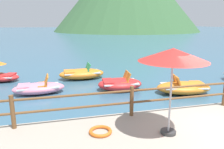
{
  "coord_description": "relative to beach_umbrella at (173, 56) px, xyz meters",
  "views": [
    {
      "loc": [
        -3.89,
        -4.51,
        3.25
      ],
      "look_at": [
        -1.43,
        5.0,
        0.9
      ],
      "focal_mm": 35.43,
      "sensor_mm": 36.0,
      "label": 1
    }
  ],
  "objects": [
    {
      "name": "ground_plane",
      "position": [
        1.15,
        39.77,
        -2.45
      ],
      "size": [
        200.0,
        200.0,
        0.0
      ],
      "primitive_type": "plane",
      "color": "#38607A"
    },
    {
      "name": "dock_railing",
      "position": [
        1.15,
        1.32,
        -1.47
      ],
      "size": [
        23.92,
        0.12,
        0.95
      ],
      "color": "brown",
      "rests_on": "promenade_dock"
    },
    {
      "name": "beach_umbrella",
      "position": [
        0.0,
        0.0,
        0.0
      ],
      "size": [
        1.7,
        1.7,
        2.24
      ],
      "color": "#B2B2B7",
      "rests_on": "promenade_dock"
    },
    {
      "name": "life_ring",
      "position": [
        -1.71,
        0.47,
        -2.0
      ],
      "size": [
        0.61,
        0.61,
        0.09
      ],
      "primitive_type": "torus",
      "color": "orange",
      "rests_on": "promenade_dock"
    },
    {
      "name": "pedal_boat_1",
      "position": [
        -1.33,
        7.83,
        -2.14
      ],
      "size": [
        2.62,
        1.32,
        0.9
      ],
      "color": "orange",
      "rests_on": "ground"
    },
    {
      "name": "pedal_boat_2",
      "position": [
        2.95,
        3.95,
        -2.16
      ],
      "size": [
        2.71,
        1.84,
        0.87
      ],
      "color": "orange",
      "rests_on": "ground"
    },
    {
      "name": "pedal_boat_3",
      "position": [
        -3.59,
        5.59,
        -2.18
      ],
      "size": [
        2.37,
        1.19,
        0.84
      ],
      "color": "pink",
      "rests_on": "ground"
    },
    {
      "name": "pedal_boat_4",
      "position": [
        0.21,
        5.2,
        -2.14
      ],
      "size": [
        2.25,
        1.53,
        0.89
      ],
      "color": "red",
      "rests_on": "ground"
    }
  ]
}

